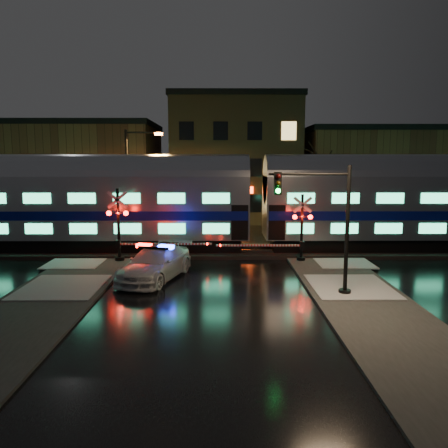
{
  "coord_description": "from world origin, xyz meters",
  "views": [
    {
      "loc": [
        0.69,
        -22.08,
        5.72
      ],
      "look_at": [
        0.82,
        2.5,
        2.2
      ],
      "focal_mm": 35.0,
      "sensor_mm": 36.0,
      "label": 1
    }
  ],
  "objects": [
    {
      "name": "streetlight",
      "position": [
        -5.73,
        9.0,
        4.58
      ],
      "size": [
        2.66,
        0.28,
        7.94
      ],
      "color": "black",
      "rests_on": "ground"
    },
    {
      "name": "train",
      "position": [
        2.86,
        5.0,
        3.38
      ],
      "size": [
        51.0,
        3.12,
        5.92
      ],
      "color": "black",
      "rests_on": "ballast"
    },
    {
      "name": "building_mid",
      "position": [
        2.0,
        22.5,
        5.75
      ],
      "size": [
        12.0,
        11.0,
        11.5
      ],
      "primitive_type": "cube",
      "color": "brown",
      "rests_on": "ground"
    },
    {
      "name": "crossing_signal_right",
      "position": [
        4.88,
        2.3,
        1.61
      ],
      "size": [
        5.51,
        0.64,
        3.9
      ],
      "color": "black",
      "rests_on": "ground"
    },
    {
      "name": "building_right",
      "position": [
        15.0,
        22.0,
        4.25
      ],
      "size": [
        12.0,
        10.0,
        8.5
      ],
      "primitive_type": "cube",
      "color": "brown",
      "rests_on": "ground"
    },
    {
      "name": "crossing_signal_left",
      "position": [
        -4.81,
        2.31,
        1.75
      ],
      "size": [
        5.98,
        0.66,
        4.24
      ],
      "color": "black",
      "rests_on": "ground"
    },
    {
      "name": "ground",
      "position": [
        0.0,
        0.0,
        0.0
      ],
      "size": [
        120.0,
        120.0,
        0.0
      ],
      "primitive_type": "plane",
      "color": "black",
      "rests_on": "ground"
    },
    {
      "name": "sidewalk_right",
      "position": [
        6.5,
        -6.0,
        0.06
      ],
      "size": [
        4.0,
        20.0,
        0.12
      ],
      "primitive_type": "cube",
      "color": "#2D2D2D",
      "rests_on": "ground"
    },
    {
      "name": "building_left",
      "position": [
        -13.0,
        22.0,
        4.5
      ],
      "size": [
        14.0,
        10.0,
        9.0
      ],
      "primitive_type": "cube",
      "color": "brown",
      "rests_on": "ground"
    },
    {
      "name": "traffic_light",
      "position": [
        5.09,
        -4.04,
        2.97
      ],
      "size": [
        3.61,
        0.67,
        5.58
      ],
      "rotation": [
        0.0,
        0.0,
        0.19
      ],
      "color": "black",
      "rests_on": "ground"
    },
    {
      "name": "sidewalk_left",
      "position": [
        -6.5,
        -6.0,
        0.06
      ],
      "size": [
        4.0,
        20.0,
        0.12
      ],
      "primitive_type": "cube",
      "color": "#2D2D2D",
      "rests_on": "ground"
    },
    {
      "name": "police_car",
      "position": [
        -2.56,
        -1.21,
        0.79
      ],
      "size": [
        3.66,
        5.77,
        1.73
      ],
      "rotation": [
        0.0,
        0.0,
        -0.3
      ],
      "color": "silver",
      "rests_on": "ground"
    },
    {
      "name": "ballast",
      "position": [
        0.0,
        5.0,
        0.12
      ],
      "size": [
        90.0,
        4.2,
        0.24
      ],
      "primitive_type": "cube",
      "color": "black",
      "rests_on": "ground"
    }
  ]
}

